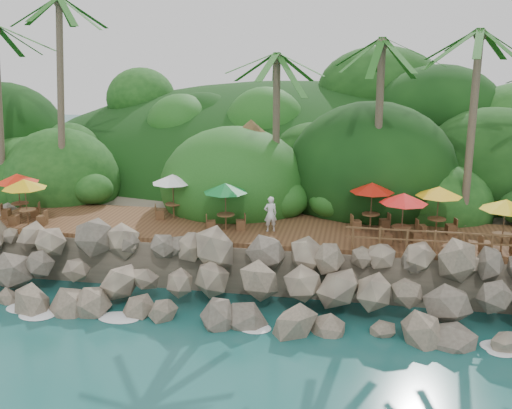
# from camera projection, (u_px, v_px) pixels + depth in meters

# --- Properties ---
(ground) EXTENTS (140.00, 140.00, 0.00)m
(ground) POSITION_uv_depth(u_px,v_px,m) (228.00, 330.00, 22.11)
(ground) COLOR #19514F
(ground) RESTS_ON ground
(land_base) EXTENTS (32.00, 25.20, 2.10)m
(land_base) POSITION_uv_depth(u_px,v_px,m) (284.00, 200.00, 37.04)
(land_base) COLOR gray
(land_base) RESTS_ON ground
(jungle_hill) EXTENTS (44.80, 28.00, 15.40)m
(jungle_hill) POSITION_uv_depth(u_px,v_px,m) (297.00, 189.00, 44.44)
(jungle_hill) COLOR #143811
(jungle_hill) RESTS_ON ground
(seawall) EXTENTS (29.00, 4.00, 2.30)m
(seawall) POSITION_uv_depth(u_px,v_px,m) (238.00, 282.00, 23.71)
(seawall) COLOR gray
(seawall) RESTS_ON ground
(terrace) EXTENTS (26.00, 5.00, 0.20)m
(terrace) POSITION_uv_depth(u_px,v_px,m) (256.00, 229.00, 27.24)
(terrace) COLOR brown
(terrace) RESTS_ON land_base
(jungle_foliage) EXTENTS (44.00, 16.00, 12.00)m
(jungle_foliage) POSITION_uv_depth(u_px,v_px,m) (282.00, 220.00, 36.36)
(jungle_foliage) COLOR #143811
(jungle_foliage) RESTS_ON ground
(foam_line) EXTENTS (25.20, 0.80, 0.06)m
(foam_line) POSITION_uv_depth(u_px,v_px,m) (229.00, 326.00, 22.39)
(foam_line) COLOR white
(foam_line) RESTS_ON ground
(palms) EXTENTS (34.63, 6.73, 12.02)m
(palms) POSITION_uv_depth(u_px,v_px,m) (280.00, 33.00, 27.52)
(palms) COLOR brown
(palms) RESTS_ON ground
(palapa) EXTENTS (5.11, 5.11, 4.60)m
(palapa) POSITION_uv_depth(u_px,v_px,m) (251.00, 141.00, 30.18)
(palapa) COLOR brown
(palapa) RESTS_ON ground
(dining_clusters) EXTENTS (25.65, 4.37, 2.23)m
(dining_clusters) POSITION_uv_depth(u_px,v_px,m) (289.00, 193.00, 25.91)
(dining_clusters) COLOR brown
(dining_clusters) RESTS_ON terrace
(railing) EXTENTS (8.30, 0.10, 1.00)m
(railing) POSITION_uv_depth(u_px,v_px,m) (449.00, 241.00, 23.36)
(railing) COLOR brown
(railing) RESTS_ON terrace
(waiter) EXTENTS (0.70, 0.59, 1.64)m
(waiter) POSITION_uv_depth(u_px,v_px,m) (270.00, 214.00, 26.38)
(waiter) COLOR silver
(waiter) RESTS_ON terrace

